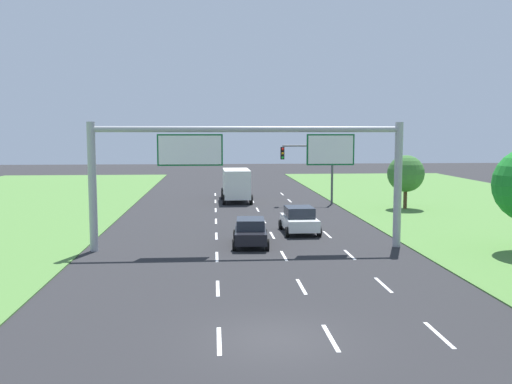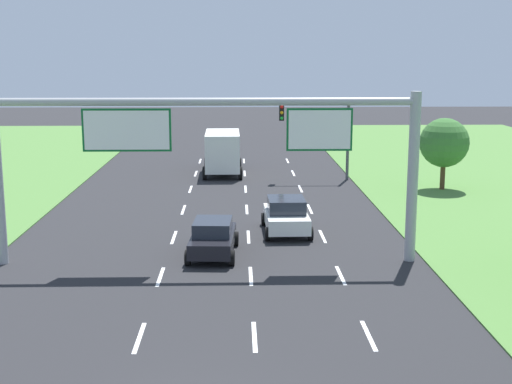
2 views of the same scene
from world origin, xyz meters
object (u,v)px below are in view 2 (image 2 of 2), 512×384
object	(u,v)px
box_truck	(223,150)
roadside_tree_far	(444,143)
car_near_red	(286,215)
sign_gantry	(207,145)
traffic_light_mast	(320,123)
car_lead_silver	(213,237)

from	to	relation	value
box_truck	roadside_tree_far	size ratio (longest dim) A/B	1.65
car_near_red	sign_gantry	world-z (taller)	sign_gantry
car_near_red	sign_gantry	size ratio (longest dim) A/B	0.24
sign_gantry	traffic_light_mast	bearing A→B (deg)	70.70
sign_gantry	car_lead_silver	bearing A→B (deg)	81.46
car_lead_silver	traffic_light_mast	world-z (taller)	traffic_light_mast
sign_gantry	roadside_tree_far	bearing A→B (deg)	47.47
car_near_red	box_truck	size ratio (longest dim) A/B	0.55
car_lead_silver	roadside_tree_far	world-z (taller)	roadside_tree_far
box_truck	traffic_light_mast	distance (m)	7.65
sign_gantry	roadside_tree_far	distance (m)	20.96
box_truck	traffic_light_mast	world-z (taller)	traffic_light_mast
box_truck	roadside_tree_far	world-z (taller)	roadside_tree_far
box_truck	roadside_tree_far	distance (m)	15.70
car_lead_silver	box_truck	bearing A→B (deg)	93.00
sign_gantry	roadside_tree_far	size ratio (longest dim) A/B	3.79
roadside_tree_far	car_lead_silver	bearing A→B (deg)	-134.19
car_lead_silver	box_truck	world-z (taller)	box_truck
car_lead_silver	roadside_tree_far	xyz separation A→B (m)	(13.95, 14.35, 2.21)
car_near_red	roadside_tree_far	xyz separation A→B (m)	(10.57, 10.56, 2.14)
roadside_tree_far	box_truck	bearing A→B (deg)	153.19
car_near_red	traffic_light_mast	xyz separation A→B (m)	(3.20, 14.43, 3.01)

